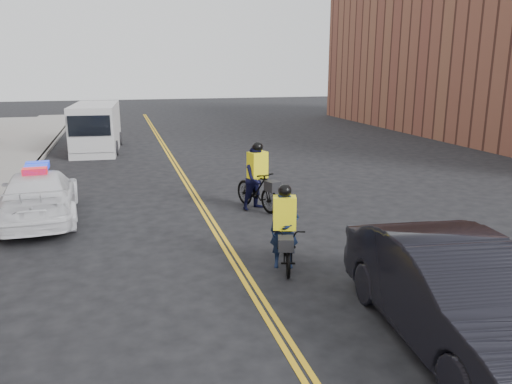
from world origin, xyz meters
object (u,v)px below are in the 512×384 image
at_px(dark_sedan, 455,295).
at_px(cargo_van, 96,128).
at_px(cyclist_far, 258,183).
at_px(cyclist_near, 284,239).
at_px(police_cruiser, 39,195).

height_order(dark_sedan, cargo_van, cargo_van).
xyz_separation_m(dark_sedan, cyclist_far, (-0.89, 8.33, -0.02)).
bearing_deg(cyclist_far, cyclist_near, -119.29).
relative_size(cargo_van, cyclist_far, 2.74).
xyz_separation_m(cyclist_near, cyclist_far, (0.68, 4.59, 0.18)).
xyz_separation_m(dark_sedan, cargo_van, (-6.05, 21.08, 0.33)).
bearing_deg(cargo_van, police_cruiser, -91.92).
bearing_deg(cyclist_near, police_cruiser, 153.42).
relative_size(dark_sedan, cyclist_near, 2.57).
height_order(police_cruiser, cyclist_near, cyclist_near).
bearing_deg(cyclist_near, dark_sedan, -51.43).
bearing_deg(dark_sedan, cargo_van, 111.67).
bearing_deg(cyclist_near, cyclist_far, 97.39).
bearing_deg(dark_sedan, cyclist_far, 101.76).
height_order(dark_sedan, cyclist_far, cyclist_far).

